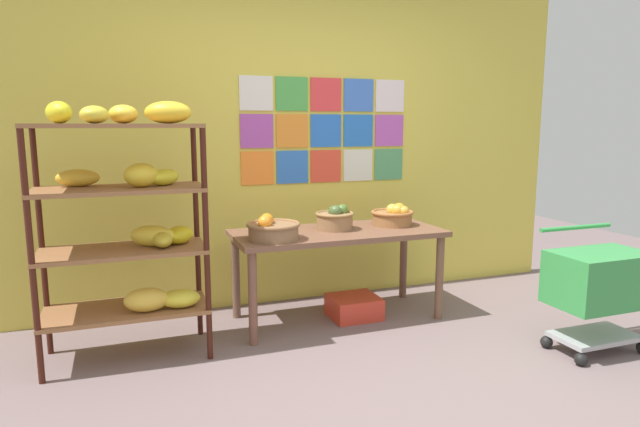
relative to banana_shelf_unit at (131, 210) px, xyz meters
name	(u,v)px	position (x,y,z in m)	size (l,w,h in m)	color
ground	(416,403)	(1.36, -1.14, -0.94)	(9.77, 9.77, 0.00)	slate
back_wall_with_art	(302,129)	(1.36, 0.77, 0.48)	(4.82, 0.07, 2.84)	#D6C449
banana_shelf_unit	(131,210)	(0.00, 0.00, 0.00)	(0.99, 0.48, 1.60)	#3D170E
display_table	(338,241)	(1.44, 0.19, -0.34)	(1.55, 0.67, 0.68)	brown
fruit_basket_back_left	(272,229)	(0.90, 0.05, -0.19)	(0.37, 0.37, 0.18)	olive
fruit_basket_back_right	(335,218)	(1.44, 0.24, -0.18)	(0.29, 0.29, 0.18)	#936B46
fruit_basket_right	(394,216)	(1.94, 0.24, -0.18)	(0.33, 0.33, 0.17)	#98653A
produce_crate_under_table	(354,307)	(1.57, 0.16, -0.86)	(0.36, 0.33, 0.16)	red
shopping_cart	(599,283)	(2.79, -0.95, -0.48)	(0.62, 0.43, 0.79)	black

